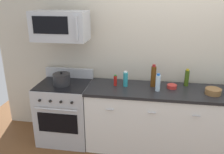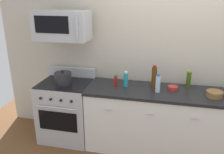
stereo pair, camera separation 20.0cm
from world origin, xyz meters
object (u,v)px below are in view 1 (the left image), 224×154
microwave (60,26)px  bowl_red_small (172,86)px  bowl_wooden_salad (213,91)px  bottle_wine_amber (153,76)px  bottle_olive_oil (187,78)px  range_oven (65,111)px  bottle_hot_sauce_red (115,81)px  bottle_dish_soap (125,79)px  bottle_water_clear (158,83)px  stockpot (62,79)px

microwave → bowl_red_small: microwave is taller
bowl_red_small → bowl_wooden_salad: 0.53m
bottle_wine_amber → bottle_olive_oil: 0.48m
range_oven → bottle_hot_sauce_red: (0.76, 0.05, 0.53)m
bottle_wine_amber → bowl_red_small: 0.29m
bottle_wine_amber → bottle_dish_soap: 0.39m
bottle_dish_soap → microwave: bearing=-180.0°
bottle_hot_sauce_red → bowl_red_small: bearing=2.0°
range_oven → bottle_olive_oil: bearing=6.4°
bottle_water_clear → bottle_dish_soap: bearing=167.4°
bowl_red_small → bowl_wooden_salad: (0.51, -0.13, 0.01)m
bottle_olive_oil → stockpot: bottle_olive_oil is taller
bottle_water_clear → microwave: bearing=175.8°
bottle_olive_oil → bottle_dish_soap: size_ratio=1.11×
bottle_dish_soap → bowl_wooden_salad: 1.17m
bottle_hot_sauce_red → bottle_dish_soap: bearing=-0.4°
bottle_water_clear → bowl_wooden_salad: (0.72, -0.00, -0.08)m
microwave → bottle_dish_soap: bearing=0.0°
bottle_hot_sauce_red → bottle_water_clear: (0.59, -0.10, 0.04)m
bottle_water_clear → bottle_hot_sauce_red: bearing=170.3°
range_oven → stockpot: 0.54m
bottle_olive_oil → bowl_wooden_salad: 0.40m
bottle_wine_amber → range_oven: bearing=-175.5°
range_oven → microwave: bearing=89.7°
bottle_water_clear → bowl_wooden_salad: 0.72m
bottle_olive_oil → bottle_dish_soap: (-0.86, -0.15, -0.01)m
bottle_water_clear → stockpot: 1.35m
bowl_wooden_salad → bowl_red_small: bearing=165.8°
range_oven → bottle_dish_soap: (0.91, 0.04, 0.56)m
microwave → bowl_wooden_salad: bearing=-2.8°
range_oven → microwave: microwave is taller
range_oven → bottle_olive_oil: (1.76, 0.20, 0.57)m
bottle_olive_oil → stockpot: 1.78m
bottle_wine_amber → bowl_red_small: bottle_wine_amber is taller
bottle_water_clear → bottle_dish_soap: bottle_water_clear is taller
bottle_wine_amber → bottle_olive_oil: size_ratio=1.28×
bowl_wooden_salad → bottle_water_clear: bearing=179.9°
bottle_olive_oil → bottle_dish_soap: bearing=-169.9°
bottle_olive_oil → stockpot: (-1.76, -0.25, -0.03)m
bottle_olive_oil → range_oven: bearing=-173.6°
bottle_hot_sauce_red → bowl_red_small: (0.79, 0.03, -0.05)m
bottle_hot_sauce_red → bottle_water_clear: bearing=-9.7°
bottle_dish_soap → bowl_red_small: 0.65m
stockpot → bottle_dish_soap: bearing=6.2°
bowl_red_small → range_oven: bearing=-177.3°
bottle_olive_oil → bottle_dish_soap: 0.87m
bowl_red_small → stockpot: size_ratio=0.56×
bottle_water_clear → bowl_red_small: size_ratio=1.78×
bottle_olive_oil → bowl_red_small: size_ratio=1.83×
bottle_water_clear → stockpot: bottle_water_clear is taller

